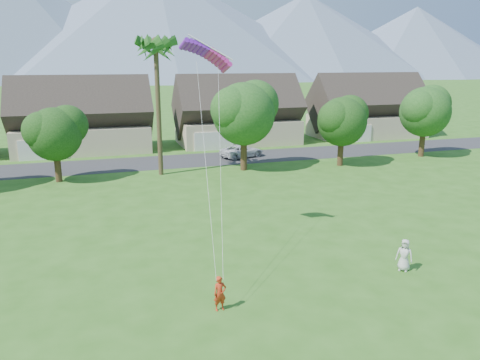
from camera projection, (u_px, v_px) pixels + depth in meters
name	position (u px, v px, depth m)	size (l,w,h in m)	color
ground	(317.00, 335.00, 18.17)	(500.00, 500.00, 0.00)	#2D6019
street	(173.00, 161.00, 49.62)	(90.00, 7.00, 0.01)	#2D2D30
kite_flyer	(220.00, 293.00, 19.83)	(0.56, 0.37, 1.54)	red
watcher	(404.00, 255.00, 23.60)	(0.81, 0.53, 1.67)	silver
parked_car	(242.00, 151.00, 51.68)	(2.30, 4.99, 1.39)	silver
mountain_ridge	(122.00, 26.00, 254.52)	(540.00, 240.00, 70.00)	slate
houses_row	(164.00, 119.00, 57.23)	(72.75, 8.19, 8.86)	beige
tree_row	(169.00, 123.00, 42.46)	(62.27, 6.67, 8.45)	#47301C
fan_palm	(156.00, 44.00, 41.04)	(3.00, 3.00, 13.80)	#4C3D26
parafoil_kite	(207.00, 52.00, 25.21)	(2.87, 1.06, 0.50)	purple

